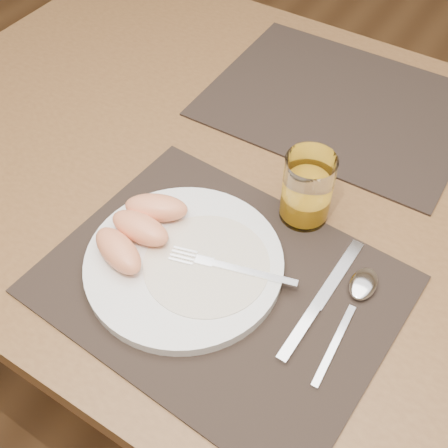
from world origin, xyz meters
TOP-DOWN VIEW (x-y plane):
  - ground at (0.00, 0.00)m, footprint 5.00×5.00m
  - table at (0.00, 0.00)m, footprint 1.40×0.90m
  - placemat_near at (0.02, -0.22)m, footprint 0.47×0.37m
  - placemat_far at (-0.01, 0.22)m, footprint 0.46×0.36m
  - plate at (-0.04, -0.22)m, footprint 0.27×0.27m
  - plate_dressing at (-0.01, -0.21)m, footprint 0.17×0.17m
  - fork at (0.01, -0.21)m, footprint 0.17×0.06m
  - knife at (0.14, -0.19)m, footprint 0.02×0.22m
  - spoon at (0.18, -0.14)m, footprint 0.04×0.19m
  - juice_glass at (0.06, -0.05)m, footprint 0.07×0.07m
  - grapefruit_wedges at (-0.11, -0.22)m, footprint 0.10×0.16m

SIDE VIEW (x-z plane):
  - ground at x=0.00m, z-range 0.00..0.00m
  - table at x=0.00m, z-range 0.29..1.04m
  - placemat_near at x=0.02m, z-range 0.75..0.75m
  - placemat_far at x=-0.01m, z-range 0.75..0.75m
  - knife at x=0.14m, z-range 0.75..0.76m
  - spoon at x=0.18m, z-range 0.75..0.77m
  - plate at x=-0.04m, z-range 0.75..0.77m
  - plate_dressing at x=-0.01m, z-range 0.77..0.77m
  - fork at x=0.01m, z-range 0.77..0.77m
  - grapefruit_wedges at x=-0.11m, z-range 0.77..0.81m
  - juice_glass at x=0.06m, z-range 0.75..0.86m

